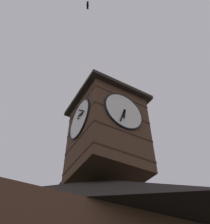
# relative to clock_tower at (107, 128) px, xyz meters

# --- Properties ---
(clock_tower) EXTENTS (4.51, 4.51, 8.57)m
(clock_tower) POSITION_rel_clock_tower_xyz_m (0.00, 0.00, 0.00)
(clock_tower) COLOR #4C3323
(clock_tower) RESTS_ON building_main
(flying_bird_high) EXTENTS (0.43, 0.64, 0.12)m
(flying_bird_high) POSITION_rel_clock_tower_xyz_m (3.11, 2.39, 9.49)
(flying_bird_high) COLOR black
(flying_bird_low) EXTENTS (0.31, 0.61, 0.14)m
(flying_bird_low) POSITION_rel_clock_tower_xyz_m (-0.30, -1.02, 5.85)
(flying_bird_low) COLOR black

